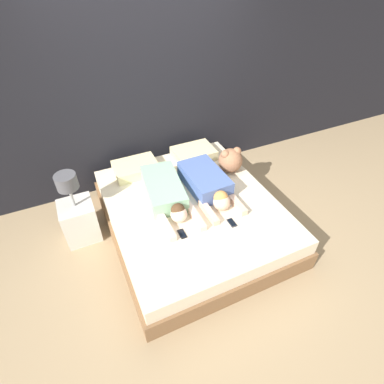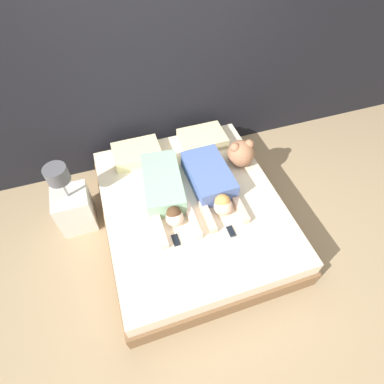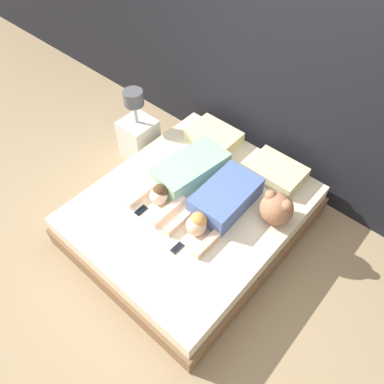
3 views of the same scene
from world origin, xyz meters
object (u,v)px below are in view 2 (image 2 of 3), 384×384
pillow_head_right (202,139)px  cell_phone_left (176,240)px  person_left (165,189)px  nightstand (73,206)px  plush_toy (241,153)px  bed (192,213)px  cell_phone_right (231,231)px  person_right (211,181)px  pillow_head_left (137,153)px

pillow_head_right → cell_phone_left: (-0.68, -1.20, -0.06)m
person_left → nightstand: nightstand is taller
plush_toy → nightstand: size_ratio=0.36×
bed → pillow_head_right: size_ratio=4.00×
pillow_head_right → cell_phone_right: pillow_head_right is taller
bed → person_right: size_ratio=2.21×
nightstand → person_right: bearing=-12.0°
cell_phone_left → nightstand: size_ratio=0.14×
pillow_head_right → pillow_head_left: bearing=180.0°
pillow_head_right → person_left: 0.90m
pillow_head_right → cell_phone_left: pillow_head_right is taller
pillow_head_left → plush_toy: 1.18m
plush_toy → nightstand: nightstand is taller
bed → person_left: size_ratio=1.94×
cell_phone_left → plush_toy: bearing=37.2°
person_left → nightstand: (-0.95, 0.24, -0.20)m
person_right → bed: bearing=-156.1°
person_left → plush_toy: 0.94m
plush_toy → nightstand: (-1.87, 0.06, -0.27)m
pillow_head_left → person_right: person_right is taller
bed → plush_toy: plush_toy is taller
person_right → plush_toy: size_ratio=3.05×
pillow_head_right → nightstand: nightstand is taller
pillow_head_left → nightstand: (-0.79, -0.39, -0.17)m
person_left → cell_phone_left: person_left is taller
plush_toy → cell_phone_right: bearing=-118.7°
person_right → plush_toy: (0.44, 0.24, 0.06)m
person_left → person_right: size_ratio=1.14×
cell_phone_left → pillow_head_left: bearing=95.3°
pillow_head_right → nightstand: bearing=-166.1°
cell_phone_right → person_right: bearing=89.2°
cell_phone_left → nightstand: (-0.90, 0.80, -0.11)m
plush_toy → pillow_head_left: bearing=157.1°
person_left → bed: bearing=-35.3°
pillow_head_left → nightstand: size_ratio=0.61×
bed → nightstand: 1.26m
person_right → cell_phone_right: person_right is taller
pillow_head_right → cell_phone_right: (-0.16, -1.27, -0.06)m
nightstand → pillow_head_right: bearing=13.9°
cell_phone_right → nightstand: 1.68m
nightstand → cell_phone_right: bearing=-31.5°
cell_phone_left → cell_phone_right: size_ratio=1.00×
bed → pillow_head_left: 0.94m
cell_phone_left → bed: bearing=53.5°
cell_phone_left → plush_toy: (0.97, 0.74, 0.15)m
person_right → person_left: bearing=173.0°
cell_phone_left → cell_phone_right: same height
pillow_head_right → person_right: size_ratio=0.55×
pillow_head_left → person_left: size_ratio=0.49×
bed → cell_phone_left: (-0.29, -0.39, 0.21)m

